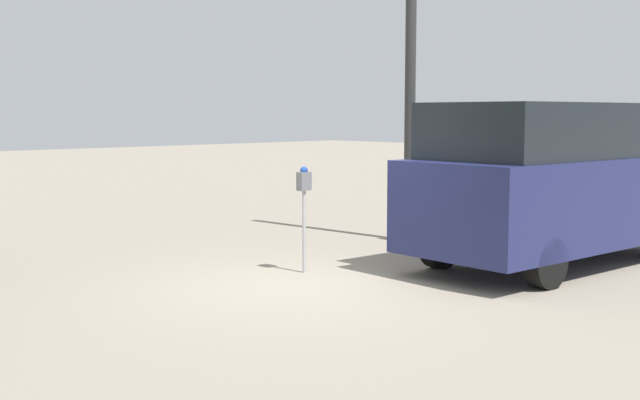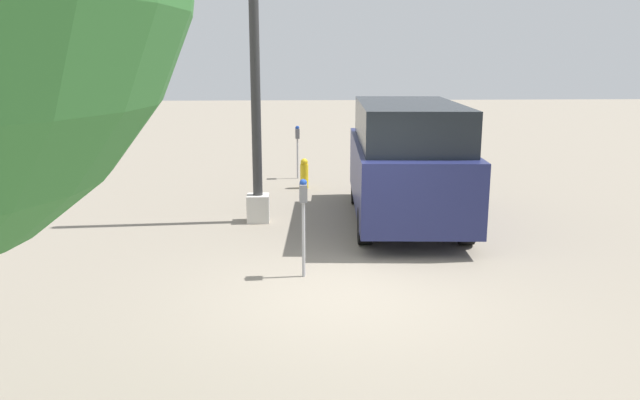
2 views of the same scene
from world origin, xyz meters
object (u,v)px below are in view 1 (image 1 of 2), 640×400
at_px(parking_meter_near, 304,195).
at_px(fire_hydrant, 555,209).
at_px(parked_van, 556,180).
at_px(parking_meter_far, 582,171).
at_px(lamp_post, 410,94).

bearing_deg(parking_meter_near, fire_hydrant, -3.51).
distance_m(parking_meter_near, fire_hydrant, 6.56).
distance_m(parking_meter_near, parked_van, 3.77).
distance_m(parking_meter_far, fire_hydrant, 1.48).
relative_size(parking_meter_near, parking_meter_far, 1.05).
xyz_separation_m(parked_van, fire_hydrant, (3.39, 1.95, -0.89)).
distance_m(lamp_post, fire_hydrant, 4.04).
height_order(parking_meter_far, lamp_post, lamp_post).
relative_size(parking_meter_far, parked_van, 0.28).
relative_size(parking_meter_far, fire_hydrant, 1.89).
bearing_deg(parking_meter_near, parking_meter_far, -2.18).
xyz_separation_m(lamp_post, parked_van, (-0.15, -2.95, -1.31)).
height_order(parking_meter_near, lamp_post, lamp_post).
distance_m(lamp_post, parked_van, 3.23).
xyz_separation_m(parking_meter_near, lamp_post, (3.28, 0.85, 1.47)).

